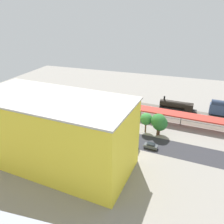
% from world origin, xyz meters
% --- Properties ---
extents(ground_plane, '(152.00, 152.00, 0.00)m').
position_xyz_m(ground_plane, '(0.00, 0.00, 0.00)').
color(ground_plane, gray).
rests_on(ground_plane, ground).
extents(rail_bed, '(95.78, 21.03, 0.01)m').
position_xyz_m(rail_bed, '(0.00, -20.46, 0.00)').
color(rail_bed, '#665E54').
rests_on(rail_bed, ground).
extents(street_asphalt, '(95.40, 15.91, 0.01)m').
position_xyz_m(street_asphalt, '(0.00, 4.23, 0.00)').
color(street_asphalt, '#2D2D33').
rests_on(street_asphalt, ground).
extents(track_rails, '(94.76, 14.62, 0.12)m').
position_xyz_m(track_rails, '(0.00, -20.46, 0.18)').
color(track_rails, '#9E9EA8').
rests_on(track_rails, ground).
extents(platform_canopy_near, '(66.28, 9.86, 4.21)m').
position_xyz_m(platform_canopy_near, '(-9.73, -11.72, 3.95)').
color(platform_canopy_near, '#B73328').
rests_on(platform_canopy_near, ground).
extents(locomotive, '(14.86, 3.96, 5.31)m').
position_xyz_m(locomotive, '(-22.55, -23.53, 1.88)').
color(locomotive, black).
rests_on(locomotive, ground).
extents(parked_car_0, '(4.15, 2.03, 1.70)m').
position_xyz_m(parked_car_0, '(-17.17, 7.88, 0.76)').
color(parked_car_0, black).
rests_on(parked_car_0, ground).
extents(parked_car_1, '(4.30, 1.94, 1.80)m').
position_xyz_m(parked_car_1, '(-10.51, 7.80, 0.79)').
color(parked_car_1, black).
rests_on(parked_car_1, ground).
extents(parked_car_2, '(4.77, 2.30, 1.68)m').
position_xyz_m(parked_car_2, '(-4.40, 7.26, 0.74)').
color(parked_car_2, black).
rests_on(parked_car_2, ground).
extents(parked_car_3, '(4.41, 2.14, 1.69)m').
position_xyz_m(parked_car_3, '(2.25, 7.92, 0.76)').
color(parked_car_3, black).
rests_on(parked_car_3, ground).
extents(parked_car_4, '(4.85, 1.98, 1.75)m').
position_xyz_m(parked_car_4, '(9.11, 7.81, 0.77)').
color(parked_car_4, black).
rests_on(parked_car_4, ground).
extents(parked_car_5, '(4.68, 1.90, 1.70)m').
position_xyz_m(parked_car_5, '(15.97, 7.34, 0.76)').
color(parked_car_5, black).
rests_on(parked_car_5, ground).
extents(parked_car_6, '(4.19, 2.00, 1.78)m').
position_xyz_m(parked_car_6, '(22.90, 7.57, 0.78)').
color(parked_car_6, black).
rests_on(parked_car_6, ground).
extents(parked_car_7, '(4.80, 1.94, 1.63)m').
position_xyz_m(parked_car_7, '(30.39, 7.19, 0.72)').
color(parked_car_7, black).
rests_on(parked_car_7, ground).
extents(construction_building, '(40.81, 20.54, 18.31)m').
position_xyz_m(construction_building, '(5.43, 22.69, 9.15)').
color(construction_building, yellow).
rests_on(construction_building, ground).
extents(construction_roof_slab, '(41.45, 21.18, 0.40)m').
position_xyz_m(construction_roof_slab, '(5.43, 22.69, 18.51)').
color(construction_roof_slab, '#B7B2A8').
rests_on(construction_roof_slab, construction_building).
extents(box_truck_0, '(9.74, 2.44, 3.37)m').
position_xyz_m(box_truck_0, '(-8.81, 9.78, 1.67)').
color(box_truck_0, black).
rests_on(box_truck_0, ground).
extents(street_tree_0, '(4.84, 4.84, 7.68)m').
position_xyz_m(street_tree_0, '(-17.82, -0.46, 5.22)').
color(street_tree_0, brown).
rests_on(street_tree_0, ground).
extents(street_tree_1, '(5.79, 5.79, 7.77)m').
position_xyz_m(street_tree_1, '(1.67, -0.65, 4.86)').
color(street_tree_1, brown).
rests_on(street_tree_1, ground).
extents(street_tree_2, '(4.05, 4.05, 6.93)m').
position_xyz_m(street_tree_2, '(-13.68, -1.31, 4.87)').
color(street_tree_2, brown).
rests_on(street_tree_2, ground).
extents(street_tree_3, '(4.93, 4.93, 6.81)m').
position_xyz_m(street_tree_3, '(-18.30, -0.87, 4.32)').
color(street_tree_3, brown).
rests_on(street_tree_3, ground).
extents(traffic_light, '(0.50, 0.36, 6.08)m').
position_xyz_m(traffic_light, '(8.17, -0.07, 4.05)').
color(traffic_light, '#333333').
rests_on(traffic_light, ground).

